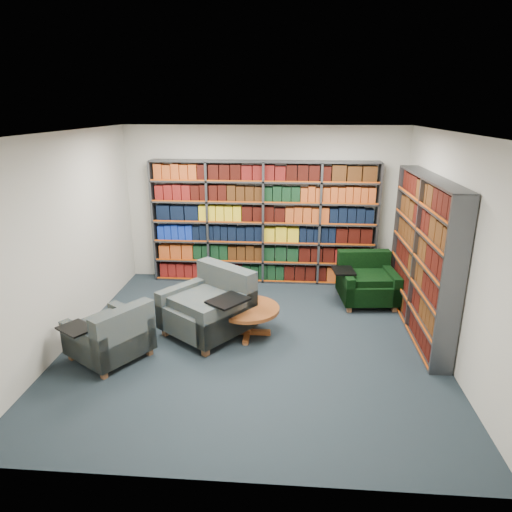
# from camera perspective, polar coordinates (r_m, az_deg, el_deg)

# --- Properties ---
(room_shell) EXTENTS (5.02, 5.02, 2.82)m
(room_shell) POSITION_cam_1_polar(r_m,az_deg,el_deg) (5.89, -0.45, 1.42)
(room_shell) COLOR #1B262E
(room_shell) RESTS_ON ground
(bookshelf_back) EXTENTS (4.00, 0.28, 2.20)m
(bookshelf_back) POSITION_cam_1_polar(r_m,az_deg,el_deg) (8.22, 0.93, 4.10)
(bookshelf_back) COLOR #47494F
(bookshelf_back) RESTS_ON ground
(bookshelf_right) EXTENTS (0.28, 2.50, 2.20)m
(bookshelf_right) POSITION_cam_1_polar(r_m,az_deg,el_deg) (6.79, 20.11, -0.08)
(bookshelf_right) COLOR #47494F
(bookshelf_right) RESTS_ON ground
(chair_teal_left) EXTENTS (1.43, 1.43, 0.93)m
(chair_teal_left) POSITION_cam_1_polar(r_m,az_deg,el_deg) (6.56, -5.50, -6.45)
(chair_teal_left) COLOR #041B3C
(chair_teal_left) RESTS_ON ground
(chair_green_right) EXTENTS (1.07, 0.95, 0.80)m
(chair_green_right) POSITION_cam_1_polar(r_m,az_deg,el_deg) (7.79, 13.57, -3.23)
(chair_green_right) COLOR black
(chair_green_right) RESTS_ON ground
(chair_teal_front) EXTENTS (1.17, 1.17, 0.77)m
(chair_teal_front) POSITION_cam_1_polar(r_m,az_deg,el_deg) (6.15, -17.47, -9.69)
(chair_teal_front) COLOR #041B3C
(chair_teal_front) RESTS_ON ground
(coffee_table) EXTENTS (0.90, 0.90, 0.63)m
(coffee_table) POSITION_cam_1_polar(r_m,az_deg,el_deg) (6.46, -1.07, -7.10)
(coffee_table) COLOR brown
(coffee_table) RESTS_ON ground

